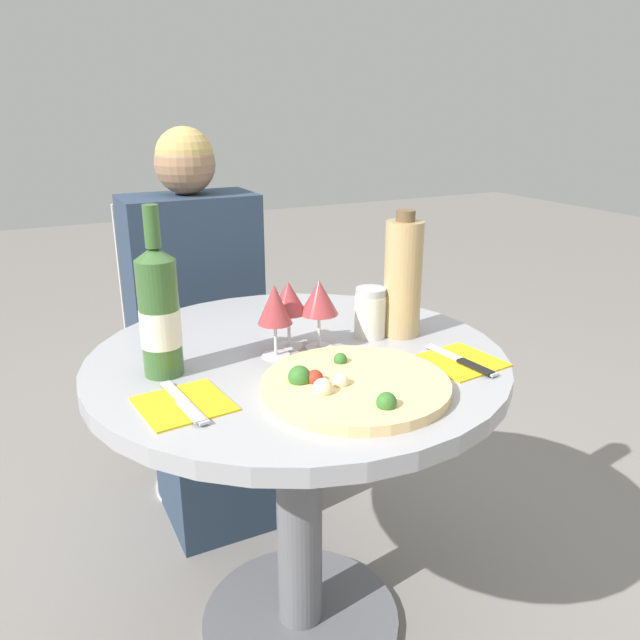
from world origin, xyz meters
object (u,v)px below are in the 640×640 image
chair_behind_diner (193,353)px  pizza_large (353,385)px  dining_table (298,428)px  tall_carafe (404,278)px  seated_diner (205,352)px  wine_bottle (159,313)px

chair_behind_diner → pizza_large: bearing=92.6°
dining_table → tall_carafe: (0.26, -0.00, 0.31)m
seated_diner → pizza_large: seated_diner is taller
tall_carafe → dining_table: bearing=179.1°
seated_diner → wine_bottle: bearing=67.2°
seated_diner → tall_carafe: size_ratio=4.11×
dining_table → chair_behind_diner: (-0.03, 0.76, -0.09)m
seated_diner → pizza_large: bearing=93.1°
dining_table → seated_diner: size_ratio=0.76×
dining_table → pizza_large: pizza_large is taller
chair_behind_diner → dining_table: bearing=92.2°
seated_diner → wine_bottle: seated_diner is taller
wine_bottle → chair_behind_diner: bearing=71.5°
seated_diner → wine_bottle: (-0.25, -0.59, 0.34)m
chair_behind_diner → wine_bottle: size_ratio=2.84×
wine_bottle → pizza_large: bearing=-38.9°
wine_bottle → tall_carafe: (0.54, -0.03, 0.01)m
chair_behind_diner → seated_diner: (-0.00, -0.15, 0.06)m
pizza_large → wine_bottle: size_ratio=1.06×
dining_table → pizza_large: bearing=-85.8°
dining_table → chair_behind_diner: chair_behind_diner is taller
dining_table → wine_bottle: wine_bottle is taller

